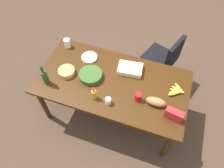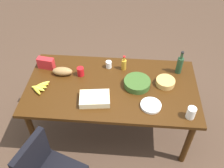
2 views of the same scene
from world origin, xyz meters
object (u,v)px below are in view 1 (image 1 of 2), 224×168
mayo_jar (67,43)px  chip_bowl (67,72)px  chip_bag_red (174,115)px  dressing_bottle (94,94)px  conference_table (112,85)px  office_chair (161,62)px  sheet_cake (130,69)px  paper_plate_stack (89,57)px  bread_loaf (156,102)px  wine_bottle (45,77)px  red_solo_cup (138,97)px  banana_bunch (177,91)px  salad_bowl (91,75)px  paper_cup (108,101)px

mayo_jar → chip_bowl: (-0.22, 0.46, -0.03)m
chip_bag_red → dressing_bottle: 0.95m
conference_table → dressing_bottle: bearing=68.1°
conference_table → office_chair: bearing=-118.8°
conference_table → sheet_cake: size_ratio=6.11×
paper_plate_stack → office_chair: bearing=-144.7°
chip_bowl → mayo_jar: bearing=-64.7°
chip_bag_red → sheet_cake: size_ratio=0.62×
sheet_cake → bread_loaf: size_ratio=1.33×
office_chair → mayo_jar: 1.55m
wine_bottle → bread_loaf: (-1.38, -0.15, -0.07)m
chip_bag_red → red_solo_cup: chip_bag_red is taller
banana_bunch → red_solo_cup: red_solo_cup is taller
salad_bowl → chip_bag_red: (-1.11, 0.23, 0.03)m
conference_table → office_chair: (-0.52, -0.95, -0.37)m
salad_bowl → dressing_bottle: 0.32m
banana_bunch → sheet_cake: size_ratio=0.74×
paper_plate_stack → chip_bag_red: size_ratio=1.10×
red_solo_cup → chip_bowl: bearing=-4.5°
salad_bowl → paper_plate_stack: 0.34m
mayo_jar → salad_bowl: (-0.54, 0.41, -0.03)m
chip_bag_red → bread_loaf: (0.23, -0.11, -0.02)m
conference_table → wine_bottle: size_ratio=6.41×
paper_plate_stack → mayo_jar: bearing=-15.7°
banana_bunch → paper_cup: bearing=30.1°
conference_table → dressing_bottle: dressing_bottle is taller
paper_cup → red_solo_cup: red_solo_cup is taller
paper_plate_stack → chip_bag_red: chip_bag_red is taller
wine_bottle → dressing_bottle: bearing=179.4°
mayo_jar → salad_bowl: size_ratio=0.44×
chip_bowl → dressing_bottle: size_ratio=1.10×
wine_bottle → chip_bag_red: bearing=-178.5°
bread_loaf → paper_cup: 0.56m
office_chair → paper_cup: office_chair is taller
office_chair → paper_cup: (0.46, 1.27, 0.49)m
bread_loaf → red_solo_cup: 0.22m
wine_bottle → dressing_bottle: (-0.66, 0.01, -0.04)m
office_chair → banana_bunch: bearing=108.8°
mayo_jar → bread_loaf: 1.52m
mayo_jar → red_solo_cup: 1.32m
chip_bag_red → bread_loaf: 0.25m
bread_loaf → dressing_bottle: (0.72, 0.16, 0.02)m
wine_bottle → bread_loaf: bearing=-173.7°
salad_bowl → red_solo_cup: bearing=169.5°
office_chair → bread_loaf: bearing=94.1°
conference_table → mayo_jar: bearing=-24.9°
wine_bottle → chip_bag_red: (-1.60, -0.04, -0.05)m
chip_bag_red → red_solo_cup: (0.44, -0.10, -0.01)m
office_chair → mayo_jar: bearing=22.8°
paper_plate_stack → sheet_cake: sheet_cake is taller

